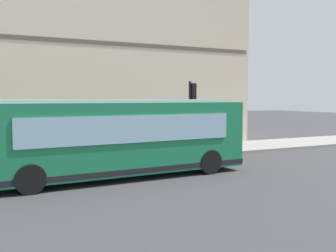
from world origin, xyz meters
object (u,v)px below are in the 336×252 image
(city_bus_nearside, at_px, (122,138))
(fire_hydrant, at_px, (203,140))
(traffic_light_near_corner, at_px, (192,103))
(newspaper_vending_box, at_px, (193,140))
(pedestrian_by_light_pole, at_px, (39,142))

(city_bus_nearside, distance_m, fire_hydrant, 9.40)
(traffic_light_near_corner, bearing_deg, newspaper_vending_box, -30.39)
(pedestrian_by_light_pole, bearing_deg, newspaper_vending_box, -80.82)
(pedestrian_by_light_pole, height_order, newspaper_vending_box, pedestrian_by_light_pole)
(newspaper_vending_box, bearing_deg, pedestrian_by_light_pole, 99.18)
(city_bus_nearside, distance_m, traffic_light_near_corner, 6.23)
(fire_hydrant, bearing_deg, city_bus_nearside, 129.11)
(city_bus_nearside, height_order, pedestrian_by_light_pole, city_bus_nearside)
(fire_hydrant, relative_size, newspaper_vending_box, 0.82)
(city_bus_nearside, distance_m, newspaper_vending_box, 8.47)
(newspaper_vending_box, bearing_deg, fire_hydrant, -70.72)
(city_bus_nearside, relative_size, fire_hydrant, 13.69)
(traffic_light_near_corner, bearing_deg, pedestrian_by_light_pole, 84.82)
(pedestrian_by_light_pole, bearing_deg, fire_hydrant, -79.83)
(fire_hydrant, bearing_deg, traffic_light_near_corner, 138.50)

